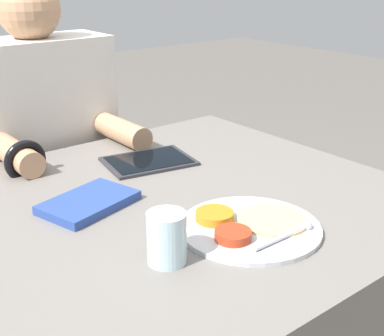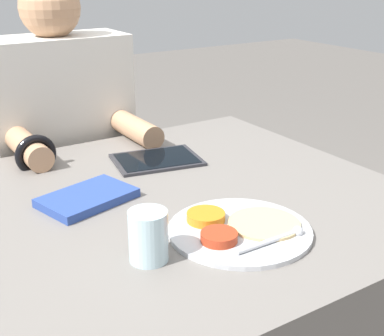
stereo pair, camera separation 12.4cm
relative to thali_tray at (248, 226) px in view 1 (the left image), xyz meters
The scene contains 6 objects.
dining_table 0.44m from the thali_tray, 99.38° to the left, with size 1.08×0.97×0.75m.
thali_tray is the anchor object (origin of this frame).
red_notebook 0.36m from the thali_tray, 123.16° to the left, with size 0.23×0.18×0.02m.
tablet_device 0.45m from the thali_tray, 82.03° to the left, with size 0.26×0.21×0.01m.
person_diner 0.87m from the thali_tray, 94.30° to the left, with size 0.44×0.43×1.23m.
drinking_glass 0.20m from the thali_tray, behind, with size 0.07×0.07×0.10m.
Camera 1 is at (-0.66, -0.90, 1.27)m, focal length 50.00 mm.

